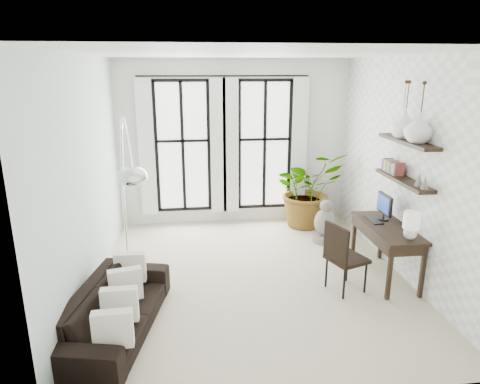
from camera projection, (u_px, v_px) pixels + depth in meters
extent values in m
plane|color=beige|center=(252.00, 277.00, 6.44)|extent=(5.00, 5.00, 0.00)
plane|color=white|center=(254.00, 54.00, 5.54)|extent=(5.00, 5.00, 0.00)
plane|color=silver|center=(87.00, 178.00, 5.73)|extent=(0.00, 5.00, 5.00)
plane|color=white|center=(405.00, 169.00, 6.25)|extent=(0.00, 5.00, 5.00)
plane|color=white|center=(234.00, 143.00, 8.37)|extent=(4.50, 0.00, 4.50)
cube|color=white|center=(183.00, 147.00, 8.24)|extent=(1.00, 0.02, 2.50)
cube|color=white|center=(146.00, 149.00, 8.07)|extent=(0.30, 0.04, 2.60)
cube|color=white|center=(218.00, 147.00, 8.22)|extent=(0.30, 0.04, 2.60)
cube|color=white|center=(264.00, 145.00, 8.43)|extent=(1.00, 0.02, 2.50)
cube|color=white|center=(231.00, 147.00, 8.25)|extent=(0.30, 0.04, 2.60)
cube|color=white|center=(299.00, 146.00, 8.41)|extent=(0.30, 0.04, 2.60)
cylinder|color=black|center=(224.00, 76.00, 7.88)|extent=(3.20, 0.03, 0.03)
cube|color=black|center=(403.00, 180.00, 6.03)|extent=(0.25, 1.30, 0.05)
cube|color=black|center=(408.00, 141.00, 5.87)|extent=(0.25, 1.30, 0.05)
cube|color=#C8325E|center=(387.00, 164.00, 6.52)|extent=(0.16, 0.04, 0.18)
cube|color=#325BB1|center=(388.00, 164.00, 6.48)|extent=(0.16, 0.04, 0.18)
cube|color=yellow|center=(389.00, 165.00, 6.43)|extent=(0.16, 0.03, 0.18)
cube|color=green|center=(391.00, 166.00, 6.39)|extent=(0.16, 0.04, 0.18)
cube|color=purple|center=(392.00, 166.00, 6.35)|extent=(0.16, 0.04, 0.18)
cube|color=orange|center=(393.00, 167.00, 6.30)|extent=(0.16, 0.04, 0.18)
cube|color=#464646|center=(395.00, 168.00, 6.26)|extent=(0.16, 0.04, 0.18)
cube|color=teal|center=(396.00, 168.00, 6.22)|extent=(0.16, 0.04, 0.18)
cube|color=gray|center=(398.00, 169.00, 6.18)|extent=(0.16, 0.04, 0.18)
cube|color=brown|center=(399.00, 170.00, 6.13)|extent=(0.16, 0.04, 0.18)
cone|color=gray|center=(419.00, 179.00, 5.61)|extent=(0.10, 0.10, 0.18)
cone|color=gray|center=(425.00, 182.00, 5.47)|extent=(0.10, 0.10, 0.18)
imported|color=black|center=(115.00, 310.00, 5.00)|extent=(1.19, 2.17, 0.60)
cube|color=silver|center=(113.00, 329.00, 4.29)|extent=(0.40, 0.12, 0.40)
cube|color=silver|center=(120.00, 305.00, 4.73)|extent=(0.40, 0.12, 0.40)
cube|color=silver|center=(126.00, 284.00, 5.18)|extent=(0.40, 0.12, 0.40)
cube|color=silver|center=(130.00, 267.00, 5.62)|extent=(0.40, 0.12, 0.40)
imported|color=#2D7228|center=(307.00, 189.00, 8.35)|extent=(1.62, 1.51, 1.49)
cube|color=black|center=(388.00, 227.00, 6.21)|extent=(0.58, 1.38, 0.04)
cube|color=black|center=(386.00, 234.00, 6.23)|extent=(0.53, 1.31, 0.13)
cube|color=black|center=(390.00, 273.00, 5.68)|extent=(0.05, 0.05, 0.76)
cube|color=black|center=(423.00, 272.00, 5.74)|extent=(0.05, 0.05, 0.76)
cube|color=black|center=(354.00, 237.00, 6.90)|extent=(0.05, 0.05, 0.76)
cube|color=black|center=(381.00, 236.00, 6.95)|extent=(0.05, 0.05, 0.76)
cube|color=black|center=(385.00, 204.00, 6.39)|extent=(0.04, 0.42, 0.30)
cube|color=navy|center=(383.00, 204.00, 6.39)|extent=(0.00, 0.36, 0.24)
cube|color=black|center=(373.00, 220.00, 6.44)|extent=(0.15, 0.40, 0.02)
sphere|color=silver|center=(410.00, 234.00, 5.68)|extent=(0.18, 0.18, 0.18)
cylinder|color=white|center=(412.00, 220.00, 5.62)|extent=(0.22, 0.22, 0.22)
cube|color=black|center=(347.00, 259.00, 5.93)|extent=(0.61, 0.61, 0.05)
cube|color=black|center=(336.00, 244.00, 5.77)|extent=(0.20, 0.46, 0.53)
cylinder|color=black|center=(337.00, 283.00, 5.80)|extent=(0.03, 0.03, 0.44)
cylinder|color=black|center=(364.00, 281.00, 5.84)|extent=(0.03, 0.03, 0.44)
cylinder|color=black|center=(328.00, 270.00, 6.16)|extent=(0.03, 0.03, 0.44)
cylinder|color=black|center=(354.00, 268.00, 6.21)|extent=(0.03, 0.03, 0.44)
cylinder|color=silver|center=(128.00, 262.00, 6.80)|extent=(0.37, 0.37, 0.10)
cylinder|color=silver|center=(126.00, 232.00, 6.66)|extent=(0.04, 0.04, 1.02)
ellipsoid|color=silver|center=(132.00, 176.00, 4.64)|extent=(0.33, 0.33, 0.21)
cylinder|color=gray|center=(324.00, 238.00, 7.72)|extent=(0.44, 0.44, 0.13)
ellipsoid|color=gray|center=(325.00, 222.00, 7.63)|extent=(0.39, 0.39, 0.48)
sphere|color=gray|center=(326.00, 206.00, 7.54)|extent=(0.22, 0.22, 0.22)
imported|color=white|center=(419.00, 128.00, 5.57)|extent=(0.37, 0.37, 0.38)
imported|color=white|center=(404.00, 124.00, 5.95)|extent=(0.37, 0.37, 0.38)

